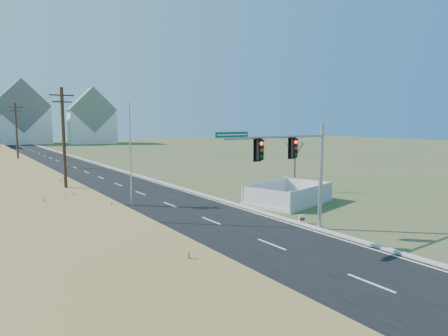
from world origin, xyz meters
TOP-DOWN VIEW (x-y plane):
  - ground at (0.00, 0.00)m, footprint 260.00×260.00m
  - road at (0.00, 50.00)m, footprint 8.00×180.00m
  - curb at (4.15, 50.00)m, footprint 0.30×180.00m
  - utility_pole_near at (-6.50, 15.00)m, footprint 1.80×0.26m
  - utility_pole_mid at (-6.50, 45.00)m, footprint 1.80×0.26m
  - condo_n at (2.00, 112.00)m, footprint 15.27×10.20m
  - condo_ne at (20.00, 104.00)m, footprint 14.12×10.51m
  - traffic_signal_mast at (2.68, -1.18)m, footprint 7.92×0.74m
  - fence_enclosure at (8.25, 5.74)m, footprint 7.54×6.08m
  - open_sign at (4.50, 0.38)m, footprint 0.47×0.12m
  - flagpole at (-4.30, 6.63)m, footprint 0.34×0.34m
  - bare_tree at (12.46, 9.47)m, footprint 1.87×1.87m

SIDE VIEW (x-z plane):
  - ground at x=0.00m, z-range 0.00..0.00m
  - road at x=0.00m, z-range 0.00..0.06m
  - curb at x=4.15m, z-range 0.00..0.18m
  - fence_enclosure at x=8.25m, z-range -0.46..1.05m
  - open_sign at x=4.50m, z-range 0.02..0.59m
  - flagpole at x=-4.30m, z-range -0.76..6.81m
  - traffic_signal_mast at x=2.68m, z-range 0.81..7.11m
  - bare_tree at x=12.46m, z-range 1.51..6.46m
  - utility_pole_near at x=-6.50m, z-range 0.18..9.18m
  - utility_pole_mid at x=-6.50m, z-range 0.18..9.18m
  - condo_ne at x=20.00m, z-range -1.42..15.10m
  - condo_n at x=2.00m, z-range -1.66..16.88m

